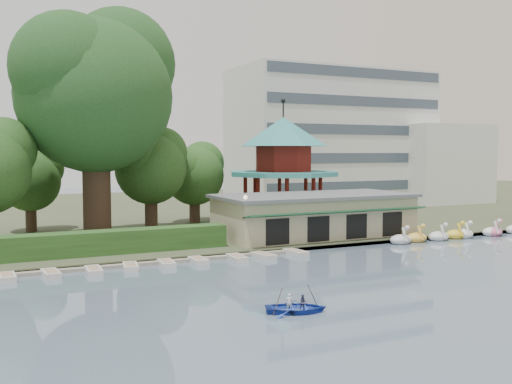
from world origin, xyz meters
TOP-DOWN VIEW (x-y plane):
  - ground_plane at (0.00, 0.00)m, footprint 220.00×220.00m
  - shore at (0.00, 52.00)m, footprint 220.00×70.00m
  - embankment at (0.00, 17.30)m, footprint 220.00×0.60m
  - dock at (-12.00, 17.20)m, footprint 34.00×1.60m
  - boathouse at (10.00, 21.97)m, footprint 18.60×9.39m
  - pavilion at (12.00, 32.00)m, footprint 12.40×12.40m
  - office_building at (32.67, 49.00)m, footprint 38.00×18.00m
  - hedge at (-15.00, 20.50)m, footprint 30.00×2.00m
  - lamp_post at (1.50, 19.00)m, footprint 0.36×0.36m
  - big_tree at (-8.81, 28.22)m, footprint 14.96×13.94m
  - small_trees at (-11.32, 31.35)m, footprint 39.38×17.01m
  - swan_boats at (23.10, 16.55)m, footprint 17.08×2.10m
  - moored_rowboats at (-11.45, 15.85)m, footprint 32.98×2.78m
  - rowboat_with_passengers at (-3.64, 1.32)m, footprint 5.34×4.64m

SIDE VIEW (x-z plane):
  - ground_plane at x=0.00m, z-range 0.00..0.00m
  - dock at x=-12.00m, z-range 0.00..0.24m
  - embankment at x=0.00m, z-range 0.00..0.30m
  - moored_rowboats at x=-11.45m, z-range 0.00..0.36m
  - shore at x=0.00m, z-range 0.00..0.40m
  - swan_boats at x=23.10m, z-range -0.56..1.35m
  - rowboat_with_passengers at x=-3.64m, z-range -0.54..1.47m
  - hedge at x=-15.00m, z-range 0.40..2.20m
  - boathouse at x=10.00m, z-range 0.42..4.32m
  - lamp_post at x=1.50m, z-range 1.20..5.48m
  - small_trees at x=-11.32m, z-range 1.07..11.80m
  - pavilion at x=12.00m, z-range 0.73..14.23m
  - office_building at x=32.67m, z-range -0.27..19.73m
  - big_tree at x=-8.81m, z-range 3.67..24.88m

